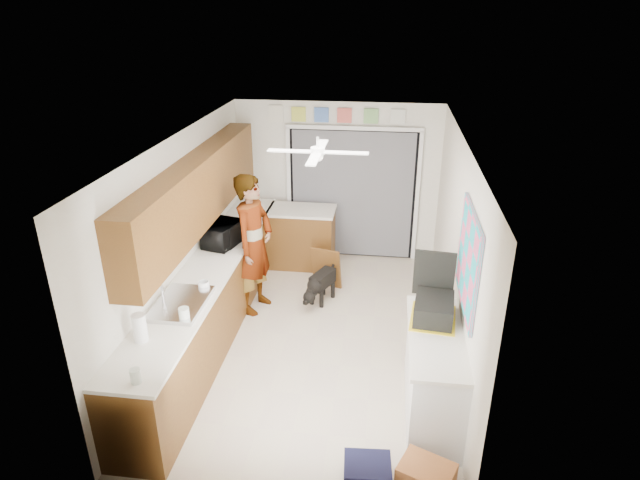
{
  "coord_description": "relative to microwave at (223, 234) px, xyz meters",
  "views": [
    {
      "loc": [
        0.79,
        -5.62,
        3.84
      ],
      "look_at": [
        0.0,
        0.4,
        1.15
      ],
      "focal_mm": 30.0,
      "sensor_mm": 36.0,
      "label": 1
    }
  ],
  "objects": [
    {
      "name": "ceiling_fan",
      "position": [
        1.3,
        -0.35,
        1.23
      ],
      "size": [
        1.14,
        1.14,
        0.24
      ],
      "primitive_type": "cube",
      "color": "white",
      "rests_on": "ceiling"
    },
    {
      "name": "back_opening_recess",
      "position": [
        1.55,
        1.92,
        -0.04
      ],
      "size": [
        2.0,
        0.06,
        2.1
      ],
      "primitive_type": "cube",
      "color": "black",
      "rests_on": "wall_back"
    },
    {
      "name": "suitcase_rim",
      "position": [
        2.62,
        -1.47,
        -0.15
      ],
      "size": [
        0.5,
        0.62,
        0.02
      ],
      "primitive_type": "cube",
      "rotation": [
        0.0,
        0.0,
        -0.11
      ],
      "color": "yellow",
      "rests_on": "suitcase"
    },
    {
      "name": "route66_sign",
      "position": [
        0.35,
        1.92,
        1.21
      ],
      "size": [
        0.22,
        0.02,
        0.26
      ],
      "primitive_type": "cube",
      "color": "silver",
      "rests_on": "wall_back"
    },
    {
      "name": "peninsula_base",
      "position": [
        0.8,
        1.45,
        -0.64
      ],
      "size": [
        1.0,
        0.6,
        0.9
      ],
      "primitive_type": "cube",
      "color": "brown",
      "rests_on": "floor"
    },
    {
      "name": "sink_basin",
      "position": [
        0.01,
        -1.55,
        -0.14
      ],
      "size": [
        0.5,
        0.76,
        0.06
      ],
      "primitive_type": "cube",
      "color": "silver",
      "rests_on": "left_countertop"
    },
    {
      "name": "cup",
      "position": [
        0.14,
        -1.19,
        -0.1
      ],
      "size": [
        0.16,
        0.16,
        0.1
      ],
      "primitive_type": "imported",
      "rotation": [
        0.0,
        0.0,
        -0.3
      ],
      "color": "white",
      "rests_on": "left_countertop"
    },
    {
      "name": "faucet",
      "position": [
        -0.18,
        -1.55,
        -0.04
      ],
      "size": [
        0.03,
        0.03,
        0.22
      ],
      "primitive_type": "cylinder",
      "color": "silver",
      "rests_on": "left_countertop"
    },
    {
      "name": "suitcase",
      "position": [
        2.62,
        -1.47,
        -0.04
      ],
      "size": [
        0.43,
        0.54,
        0.22
      ],
      "primitive_type": "cube",
      "rotation": [
        0.0,
        0.0,
        -0.11
      ],
      "color": "black",
      "rests_on": "right_counter_top"
    },
    {
      "name": "jar_b",
      "position": [
        0.1,
        -2.8,
        -0.08
      ],
      "size": [
        0.1,
        0.1,
        0.13
      ],
      "primitive_type": "cylinder",
      "rotation": [
        0.0,
        0.0,
        -0.16
      ],
      "color": "silver",
      "rests_on": "left_countertop"
    },
    {
      "name": "right_counter_top",
      "position": [
        2.64,
        -1.75,
        -0.17
      ],
      "size": [
        0.54,
        1.44,
        0.04
      ],
      "primitive_type": "cube",
      "color": "white",
      "rests_on": "right_counter_base"
    },
    {
      "name": "header_frame_1",
      "position": [
        1.05,
        1.92,
        1.21
      ],
      "size": [
        0.22,
        0.02,
        0.22
      ],
      "primitive_type": "cube",
      "color": "#4B74C8",
      "rests_on": "wall_back"
    },
    {
      "name": "cabinet_door_panel",
      "position": [
        1.28,
        0.7,
        -0.76
      ],
      "size": [
        0.46,
        0.27,
        0.65
      ],
      "primitive_type": "cube",
      "rotation": [
        0.21,
        0.0,
        -0.26
      ],
      "color": "brown",
      "rests_on": "floor"
    },
    {
      "name": "header_frame_4",
      "position": [
        2.2,
        1.92,
        1.21
      ],
      "size": [
        0.22,
        0.02,
        0.22
      ],
      "primitive_type": "cube",
      "color": "silver",
      "rests_on": "wall_back"
    },
    {
      "name": "ceiling",
      "position": [
        1.3,
        -0.55,
        1.41
      ],
      "size": [
        5.0,
        5.0,
        0.0
      ],
      "primitive_type": "plane",
      "rotation": [
        3.14,
        0.0,
        0.0
      ],
      "color": "white",
      "rests_on": "ground"
    },
    {
      "name": "floor",
      "position": [
        1.3,
        -0.55,
        -1.09
      ],
      "size": [
        5.0,
        5.0,
        0.0
      ],
      "primitive_type": "plane",
      "color": "#C2AF9C",
      "rests_on": "ground"
    },
    {
      "name": "wall_left",
      "position": [
        -0.3,
        -0.55,
        0.16
      ],
      "size": [
        0.0,
        5.0,
        5.0
      ],
      "primitive_type": "plane",
      "rotation": [
        1.57,
        0.0,
        1.57
      ],
      "color": "white",
      "rests_on": "ground"
    },
    {
      "name": "header_frame_2",
      "position": [
        1.4,
        1.92,
        1.21
      ],
      "size": [
        0.22,
        0.02,
        0.22
      ],
      "primitive_type": "cube",
      "color": "#D5584F",
      "rests_on": "wall_back"
    },
    {
      "name": "navy_crate",
      "position": [
        2.05,
        -2.75,
        -0.97
      ],
      "size": [
        0.43,
        0.36,
        0.25
      ],
      "primitive_type": "cube",
      "rotation": [
        0.0,
        0.0,
        0.07
      ],
      "color": "black",
      "rests_on": "floor"
    },
    {
      "name": "door_trim_left",
      "position": [
        0.53,
        1.89,
        -0.04
      ],
      "size": [
        0.06,
        0.04,
        2.1
      ],
      "primitive_type": "cube",
      "color": "white",
      "rests_on": "wall_back"
    },
    {
      "name": "cardboard_box",
      "position": [
        2.55,
        -2.75,
        -0.95
      ],
      "size": [
        0.54,
        0.48,
        0.28
      ],
      "primitive_type": "cube",
      "rotation": [
        0.0,
        0.0,
        -0.41
      ],
      "color": "#CA6D3F",
      "rests_on": "floor"
    },
    {
      "name": "jar_a",
      "position": [
        0.16,
        -1.84,
        -0.08
      ],
      "size": [
        0.14,
        0.14,
        0.15
      ],
      "primitive_type": "cylinder",
      "rotation": [
        0.0,
        0.0,
        0.36
      ],
      "color": "silver",
      "rests_on": "left_countertop"
    },
    {
      "name": "left_countertop",
      "position": [
        0.01,
        -0.55,
        -0.17
      ],
      "size": [
        0.62,
        4.8,
        0.04
      ],
      "primitive_type": "cube",
      "color": "white",
      "rests_on": "left_base_cabinets"
    },
    {
      "name": "door_trim_head",
      "position": [
        1.55,
        1.89,
        1.03
      ],
      "size": [
        2.1,
        0.04,
        0.06
      ],
      "primitive_type": "cube",
      "color": "white",
      "rests_on": "wall_back"
    },
    {
      "name": "man",
      "position": [
        0.4,
        0.04,
        -0.14
      ],
      "size": [
        0.63,
        0.79,
        1.91
      ],
      "primitive_type": "imported",
      "rotation": [
        0.0,
        0.0,
        1.29
      ],
      "color": "white",
      "rests_on": "floor"
    },
    {
      "name": "header_frame_0",
      "position": [
        0.7,
        1.92,
        1.21
      ],
      "size": [
        0.22,
        0.02,
        0.22
      ],
      "primitive_type": "cube",
      "color": "#C8D246",
      "rests_on": "wall_back"
    },
    {
      "name": "header_frame_3",
      "position": [
        1.8,
        1.92,
        1.21
      ],
      "size": [
        0.22,
        0.02,
        0.22
      ],
      "primitive_type": "cube",
      "color": "#7BB768",
      "rests_on": "wall_back"
    },
    {
      "name": "peninsula_top",
      "position": [
        0.8,
        1.45,
        -0.17
      ],
      "size": [
        1.04,
        0.64,
        0.04
      ],
      "primitive_type": "cube",
      "color": "white",
      "rests_on": "peninsula_base"
    },
    {
      "name": "suitcase_lid",
      "position": [
        2.62,
        -1.18,
        0.21
      ],
      "size": [
        0.42,
        0.08,
        0.5
      ],
      "primitive_type": "cube",
      "rotation": [
        0.0,
        0.0,
        -0.11
      ],
      "color": "black",
      "rests_on": "suitcase"
    },
    {
      "name": "curtain_panel",
      "position": [
        1.55,
        1.88,
        -0.04
      ],
      "size": [
        1.9,
        0.03,
        2.05
      ],
      "primitive_type": "cube",
      "color": "slate",
      "rests_on": "wall_back"
    },
    {
      "name": "paper_towel_roll",
      "position": [
        -0.12,
        -2.22,
        -0.01
      ],
      "size": [
        0.16,
        0.16,
        0.28
      ],
      "primitive_type": "cylinder",
      "rotation": [
        0.0,
        0.0,
        -0.25
      ],
      "color": "white",
      "rests_on": "left_countertop"
    },
    {
      "name": "microwave",
      "position": [
        0.0,
        0.0,
        0.0
      ],
      "size": [
        0.49,
        0.61,
        0.3
      ],
      "primitive_type": "imported",
      "rotation": [
        0.0,
        0.0,
        1.33
      ],
      "color": "black",
      "rests_on": "left_countertop"
    },
    {
      "name": "right_counter_base",
      "position": [
        2.65,
        -1.75,
        -0.64
      ],
      "size": [
        0.5,
        1.4,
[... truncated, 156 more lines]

